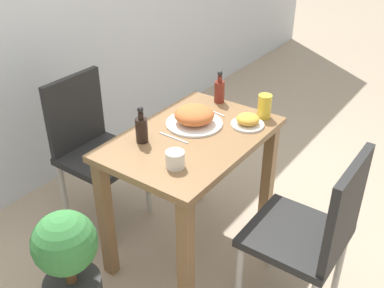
{
  "coord_description": "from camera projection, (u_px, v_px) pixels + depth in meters",
  "views": [
    {
      "loc": [
        -1.58,
        -1.12,
        1.83
      ],
      "look_at": [
        0.0,
        0.0,
        0.69
      ],
      "focal_mm": 42.0,
      "sensor_mm": 36.0,
      "label": 1
    }
  ],
  "objects": [
    {
      "name": "potted_plant_left",
      "position": [
        70.0,
        273.0,
        1.97
      ],
      "size": [
        0.28,
        0.28,
        0.66
      ],
      "color": "#333333",
      "rests_on": "ground_plane"
    },
    {
      "name": "chair_near",
      "position": [
        314.0,
        230.0,
        1.97
      ],
      "size": [
        0.42,
        0.42,
        0.89
      ],
      "rotation": [
        0.0,
        0.0,
        3.14
      ],
      "color": "black",
      "rests_on": "ground_plane"
    },
    {
      "name": "chair_far",
      "position": [
        92.0,
        143.0,
        2.63
      ],
      "size": [
        0.42,
        0.42,
        0.89
      ],
      "color": "black",
      "rests_on": "ground_plane"
    },
    {
      "name": "ground_plane",
      "position": [
        192.0,
        247.0,
        2.6
      ],
      "size": [
        16.0,
        16.0,
        0.0
      ],
      "primitive_type": "plane",
      "color": "tan"
    },
    {
      "name": "fork_utensil",
      "position": [
        173.0,
        138.0,
        2.2
      ],
      "size": [
        0.01,
        0.17,
        0.0
      ],
      "rotation": [
        0.0,
        0.0,
        1.55
      ],
      "color": "silver",
      "rests_on": "dining_table"
    },
    {
      "name": "condiment_bottle",
      "position": [
        219.0,
        90.0,
        2.53
      ],
      "size": [
        0.06,
        0.06,
        0.19
      ],
      "color": "maroon",
      "rests_on": "dining_table"
    },
    {
      "name": "side_plate",
      "position": [
        248.0,
        121.0,
        2.3
      ],
      "size": [
        0.17,
        0.17,
        0.06
      ],
      "color": "white",
      "rests_on": "dining_table"
    },
    {
      "name": "drink_cup",
      "position": [
        175.0,
        159.0,
        1.96
      ],
      "size": [
        0.09,
        0.09,
        0.08
      ],
      "color": "silver",
      "rests_on": "dining_table"
    },
    {
      "name": "spoon_utensil",
      "position": [
        213.0,
        112.0,
        2.45
      ],
      "size": [
        0.03,
        0.16,
        0.0
      ],
      "rotation": [
        0.0,
        0.0,
        1.43
      ],
      "color": "silver",
      "rests_on": "dining_table"
    },
    {
      "name": "sauce_bottle",
      "position": [
        142.0,
        129.0,
        2.14
      ],
      "size": [
        0.06,
        0.06,
        0.19
      ],
      "color": "black",
      "rests_on": "dining_table"
    },
    {
      "name": "dining_table",
      "position": [
        192.0,
        160.0,
        2.3
      ],
      "size": [
        0.9,
        0.6,
        0.74
      ],
      "color": "olive",
      "rests_on": "ground_plane"
    },
    {
      "name": "food_plate",
      "position": [
        194.0,
        117.0,
        2.3
      ],
      "size": [
        0.29,
        0.29,
        0.1
      ],
      "color": "white",
      "rests_on": "dining_table"
    },
    {
      "name": "juice_glass",
      "position": [
        265.0,
        106.0,
        2.36
      ],
      "size": [
        0.07,
        0.07,
        0.13
      ],
      "color": "gold",
      "rests_on": "dining_table"
    }
  ]
}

